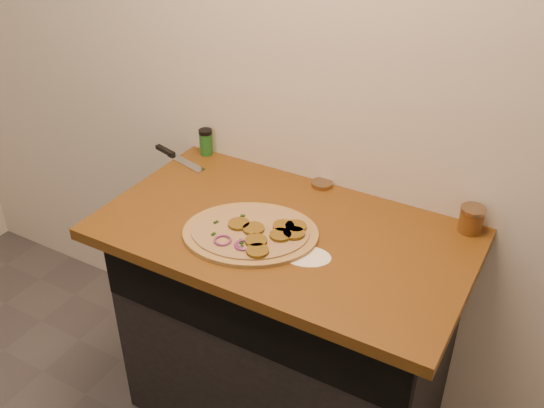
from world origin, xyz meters
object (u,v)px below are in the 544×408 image
Objects in this scene: chefs_knife at (175,156)px; pizza at (252,233)px; salsa_jar at (471,219)px; spice_shaker at (206,142)px.

pizza is at bearing -29.44° from chefs_knife.
spice_shaker is (-1.04, 0.02, 0.01)m from salsa_jar.
pizza is at bearing -41.07° from spice_shaker.
spice_shaker is at bearing 138.93° from pizza.
spice_shaker is at bearing 178.81° from salsa_jar.
chefs_knife is 0.13m from spice_shaker.
pizza is at bearing -148.10° from salsa_jar.
spice_shaker reaches higher than chefs_knife.
salsa_jar is 1.04m from spice_shaker.
salsa_jar is (0.59, 0.37, 0.03)m from pizza.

